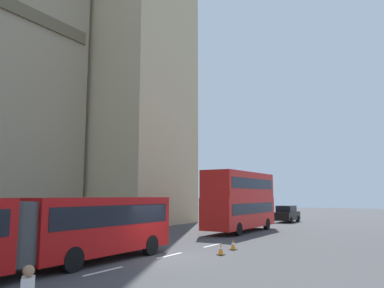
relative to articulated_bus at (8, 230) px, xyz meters
name	(u,v)px	position (x,y,z in m)	size (l,w,h in m)	color
ground_plane	(160,258)	(6.70, -1.99, -1.75)	(160.00, 160.00, 0.00)	#424244
lane_centre_marking	(56,282)	(0.62, -1.99, -1.74)	(25.20, 0.16, 0.01)	silver
articulated_bus	(8,230)	(0.00, 0.00, 0.00)	(17.08, 2.54, 2.90)	#B20F0F
double_decker_bus	(240,199)	(20.81, 0.00, 0.96)	(9.52, 2.54, 4.90)	red
sedan_lead	(287,214)	(34.04, 0.20, -0.83)	(4.40, 1.86, 1.85)	black
traffic_cone_west	(221,249)	(9.02, -4.12, -1.46)	(0.36, 0.36, 0.58)	black
traffic_cone_middle	(233,245)	(11.01, -3.88, -1.46)	(0.36, 0.36, 0.58)	black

